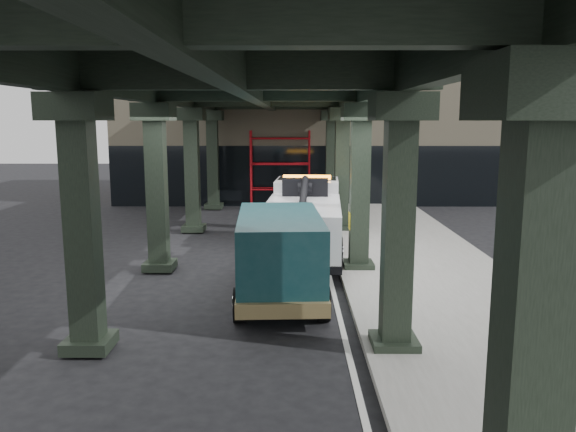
{
  "coord_description": "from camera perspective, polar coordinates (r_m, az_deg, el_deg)",
  "views": [
    {
      "loc": [
        0.58,
        -14.46,
        4.5
      ],
      "look_at": [
        0.48,
        1.97,
        1.7
      ],
      "focal_mm": 35.0,
      "sensor_mm": 36.0,
      "label": 1
    }
  ],
  "objects": [
    {
      "name": "tow_truck",
      "position": [
        18.92,
        1.71,
        -0.06
      ],
      "size": [
        2.84,
        8.28,
        2.67
      ],
      "rotation": [
        0.0,
        0.0,
        -0.07
      ],
      "color": "black",
      "rests_on": "ground"
    },
    {
      "name": "sidewalk",
      "position": [
        17.49,
        13.35,
        -5.26
      ],
      "size": [
        5.0,
        40.0,
        0.15
      ],
      "primitive_type": "cube",
      "color": "gray",
      "rests_on": "ground"
    },
    {
      "name": "lane_stripe",
      "position": [
        17.1,
        4.11,
        -5.6
      ],
      "size": [
        0.12,
        38.0,
        0.01
      ],
      "primitive_type": "cube",
      "color": "silver",
      "rests_on": "ground"
    },
    {
      "name": "scaffolding",
      "position": [
        29.2,
        -0.8,
        4.97
      ],
      "size": [
        3.08,
        0.88,
        4.0
      ],
      "color": "red",
      "rests_on": "ground"
    },
    {
      "name": "building",
      "position": [
        34.49,
        2.73,
        8.83
      ],
      "size": [
        22.0,
        10.0,
        8.0
      ],
      "primitive_type": "cube",
      "color": "#C6B793",
      "rests_on": "ground"
    },
    {
      "name": "viaduct",
      "position": [
        16.51,
        -3.14,
        12.99
      ],
      "size": [
        7.4,
        32.0,
        6.4
      ],
      "color": "black",
      "rests_on": "ground"
    },
    {
      "name": "towed_van",
      "position": [
        14.28,
        -0.91,
        -3.74
      ],
      "size": [
        2.43,
        5.55,
        2.21
      ],
      "rotation": [
        0.0,
        0.0,
        0.05
      ],
      "color": "#11383D",
      "rests_on": "ground"
    },
    {
      "name": "ground",
      "position": [
        15.15,
        -1.88,
        -7.61
      ],
      "size": [
        90.0,
        90.0,
        0.0
      ],
      "primitive_type": "plane",
      "color": "black",
      "rests_on": "ground"
    }
  ]
}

